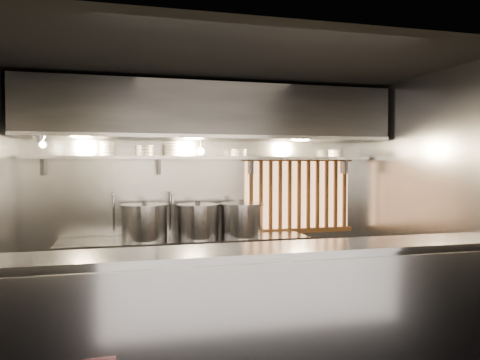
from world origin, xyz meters
name	(u,v)px	position (x,y,z in m)	size (l,w,h in m)	color
floor	(231,342)	(0.00, 0.00, 0.00)	(4.50, 4.50, 0.00)	black
ceiling	(231,63)	(0.00, 0.00, 2.80)	(4.50, 4.50, 0.00)	black
wall_back	(204,195)	(0.00, 1.50, 1.40)	(4.50, 4.50, 0.00)	gray
wall_right	(426,200)	(2.25, 0.00, 1.40)	(3.00, 3.00, 0.00)	gray
serving_counter	(259,317)	(0.00, -0.96, 0.57)	(4.50, 0.56, 1.13)	gray
cooking_bench	(186,274)	(-0.30, 1.13, 0.45)	(3.00, 0.70, 0.90)	gray
bowl_shelf	(207,158)	(0.00, 1.32, 1.88)	(4.40, 0.34, 0.04)	gray
exhaust_hood	(210,113)	(0.00, 1.10, 2.42)	(4.40, 0.81, 0.65)	#2D2D30
wood_screen	(298,195)	(1.30, 1.45, 1.38)	(1.56, 0.09, 1.04)	#FFB372
faucet_left	(114,205)	(-1.15, 1.37, 1.31)	(0.04, 0.30, 0.50)	silver
faucet_right	(171,203)	(-0.45, 1.37, 1.31)	(0.04, 0.30, 0.50)	silver
heat_lamp	(40,139)	(-1.90, 0.85, 2.07)	(0.25, 0.35, 0.20)	gray
pendant_bulb	(201,151)	(-0.10, 1.20, 1.96)	(0.09, 0.09, 0.19)	#2D2D30
stock_pot_left	(145,222)	(-0.79, 1.11, 1.11)	(0.66, 0.66, 0.47)	gray
stock_pot_mid	(198,221)	(-0.16, 1.09, 1.11)	(0.58, 0.58, 0.45)	gray
stock_pot_right	(241,220)	(0.39, 1.08, 1.11)	(0.73, 0.73, 0.45)	gray
bowl_stack_0	(107,149)	(-1.21, 1.32, 1.99)	(0.20, 0.20, 0.17)	silver
bowl_stack_1	(145,151)	(-0.77, 1.32, 1.97)	(0.22, 0.22, 0.13)	silver
bowl_stack_2	(172,149)	(-0.43, 1.32, 1.98)	(0.23, 0.23, 0.17)	silver
bowl_stack_3	(239,153)	(0.42, 1.32, 1.95)	(0.22, 0.22, 0.09)	silver
bowl_stack_4	(336,153)	(1.79, 1.32, 1.95)	(0.22, 0.22, 0.09)	silver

